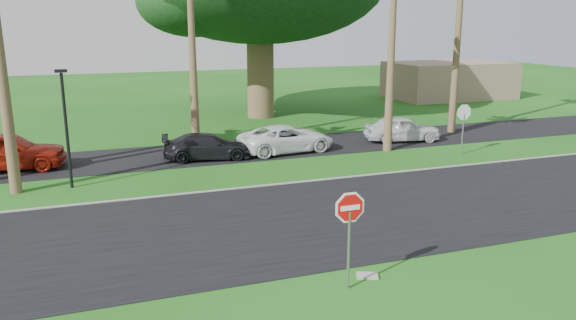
# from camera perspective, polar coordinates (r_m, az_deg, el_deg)

# --- Properties ---
(ground) EXTENTS (120.00, 120.00, 0.00)m
(ground) POSITION_cam_1_polar(r_m,az_deg,el_deg) (16.60, -0.07, -8.76)
(ground) COLOR #174A12
(ground) RESTS_ON ground
(road) EXTENTS (120.00, 8.00, 0.02)m
(road) POSITION_cam_1_polar(r_m,az_deg,el_deg) (18.36, -2.20, -6.45)
(road) COLOR black
(road) RESTS_ON ground
(parking_strip) EXTENTS (120.00, 5.00, 0.02)m
(parking_strip) POSITION_cam_1_polar(r_m,az_deg,el_deg) (28.14, -8.73, 0.66)
(parking_strip) COLOR black
(parking_strip) RESTS_ON ground
(curb) EXTENTS (120.00, 0.12, 0.06)m
(curb) POSITION_cam_1_polar(r_m,az_deg,el_deg) (22.05, -5.41, -2.92)
(curb) COLOR gray
(curb) RESTS_ON ground
(stop_sign_near) EXTENTS (1.05, 0.07, 2.62)m
(stop_sign_near) POSITION_cam_1_polar(r_m,az_deg,el_deg) (13.56, 6.26, -6.13)
(stop_sign_near) COLOR gray
(stop_sign_near) RESTS_ON ground
(stop_sign_far) EXTENTS (1.05, 0.07, 2.62)m
(stop_sign_far) POSITION_cam_1_polar(r_m,az_deg,el_deg) (28.62, 17.42, 4.01)
(stop_sign_far) COLOR gray
(stop_sign_far) RESTS_ON ground
(streetlight_right) EXTENTS (0.45, 0.25, 4.64)m
(streetlight_right) POSITION_cam_1_polar(r_m,az_deg,el_deg) (23.23, -21.65, 3.67)
(streetlight_right) COLOR black
(streetlight_right) RESTS_ON ground
(building_far) EXTENTS (10.00, 6.00, 3.00)m
(building_far) POSITION_cam_1_polar(r_m,az_deg,el_deg) (50.09, 16.04, 7.82)
(building_far) COLOR gray
(building_far) RESTS_ON ground
(car_red) EXTENTS (5.11, 2.48, 1.68)m
(car_red) POSITION_cam_1_polar(r_m,az_deg,el_deg) (27.50, -26.75, 0.77)
(car_red) COLOR maroon
(car_red) RESTS_ON ground
(car_dark) EXTENTS (4.40, 2.30, 1.22)m
(car_dark) POSITION_cam_1_polar(r_m,az_deg,el_deg) (26.84, -8.18, 1.34)
(car_dark) COLOR black
(car_dark) RESTS_ON ground
(car_minivan) EXTENTS (5.02, 2.73, 1.33)m
(car_minivan) POSITION_cam_1_polar(r_m,az_deg,el_deg) (28.04, -0.13, 2.15)
(car_minivan) COLOR white
(car_minivan) RESTS_ON ground
(car_pickup) EXTENTS (4.28, 2.40, 1.38)m
(car_pickup) POSITION_cam_1_polar(r_m,az_deg,el_deg) (31.17, 11.54, 3.11)
(car_pickup) COLOR silver
(car_pickup) RESTS_ON ground
(utility_slab) EXTENTS (0.64, 0.53, 0.06)m
(utility_slab) POSITION_cam_1_polar(r_m,az_deg,el_deg) (14.90, 8.05, -11.55)
(utility_slab) COLOR gray
(utility_slab) RESTS_ON ground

